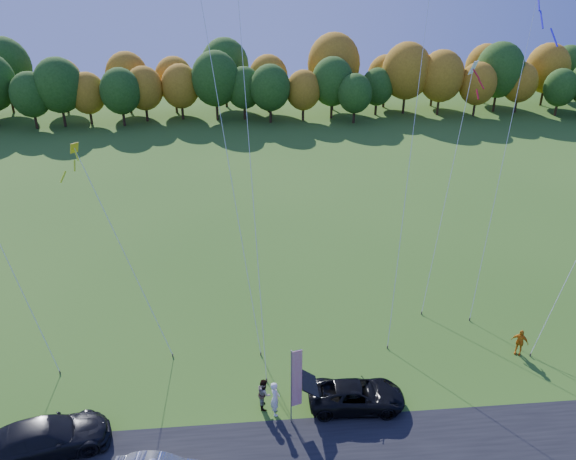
{
  "coord_description": "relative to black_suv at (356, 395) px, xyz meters",
  "views": [
    {
      "loc": [
        -2.5,
        -21.7,
        20.57
      ],
      "look_at": [
        0.0,
        6.0,
        7.0
      ],
      "focal_mm": 35.0,
      "sensor_mm": 36.0,
      "label": 1
    }
  ],
  "objects": [
    {
      "name": "kite_diamond_blue_low",
      "position": [
        13.31,
        4.85,
        4.17
      ],
      "size": [
        5.66,
        4.24,
        10.08
      ],
      "color": "#4C3F33",
      "rests_on": "ground"
    },
    {
      "name": "kite_diamond_white",
      "position": [
        7.89,
        11.21,
        6.49
      ],
      "size": [
        4.91,
        7.87,
        14.95
      ],
      "color": "#4C3F33",
      "rests_on": "ground"
    },
    {
      "name": "black_suv",
      "position": [
        0.0,
        0.0,
        0.0
      ],
      "size": [
        4.98,
        2.51,
        1.35
      ],
      "primitive_type": "imported",
      "rotation": [
        0.0,
        0.0,
        1.51
      ],
      "color": "black",
      "rests_on": "ground"
    },
    {
      "name": "person_east",
      "position": [
        10.1,
        3.28,
        0.13
      ],
      "size": [
        1.0,
        0.88,
        1.62
      ],
      "primitive_type": "imported",
      "rotation": [
        0.0,
        0.0,
        -0.63
      ],
      "color": "orange",
      "rests_on": "ground"
    },
    {
      "name": "kite_parafoil_rainbow",
      "position": [
        10.92,
        10.51,
        8.81
      ],
      "size": [
        6.29,
        8.22,
        19.27
      ],
      "color": "#4C3F33",
      "rests_on": "ground"
    },
    {
      "name": "kite_parafoil_orange",
      "position": [
        5.25,
        11.17,
        12.13
      ],
      "size": [
        7.0,
        14.18,
        26.07
      ],
      "color": "#4C3F33",
      "rests_on": "ground"
    },
    {
      "name": "ground",
      "position": [
        -2.9,
        0.36,
        -0.68
      ],
      "size": [
        160.0,
        160.0,
        0.0
      ],
      "primitive_type": "plane",
      "color": "#2E5917"
    },
    {
      "name": "kite_delta_blue",
      "position": [
        -6.52,
        9.46,
        13.32
      ],
      "size": [
        5.29,
        11.06,
        28.86
      ],
      "color": "#4C3F33",
      "rests_on": "ground"
    },
    {
      "name": "kite_delta_red",
      "position": [
        -4.94,
        7.47,
        12.32
      ],
      "size": [
        2.97,
        10.89,
        25.3
      ],
      "color": "#4C3F33",
      "rests_on": "ground"
    },
    {
      "name": "kite_diamond_green",
      "position": [
        -17.48,
        5.7,
        3.7
      ],
      "size": [
        4.13,
        4.24,
        9.15
      ],
      "color": "#4C3F33",
      "rests_on": "ground"
    },
    {
      "name": "person_tailgate_b",
      "position": [
        -4.64,
        0.38,
        0.17
      ],
      "size": [
        0.68,
        0.86,
        1.69
      ],
      "primitive_type": "imported",
      "rotation": [
        0.0,
        0.0,
        1.63
      ],
      "color": "gray",
      "rests_on": "ground"
    },
    {
      "name": "tree_line",
      "position": [
        -2.9,
        55.36,
        -0.68
      ],
      "size": [
        116.0,
        12.0,
        10.0
      ],
      "primitive_type": null,
      "color": "#1E4711",
      "rests_on": "ground"
    },
    {
      "name": "person_tailgate_a",
      "position": [
        -4.12,
        -0.15,
        0.28
      ],
      "size": [
        0.5,
        0.72,
        1.92
      ],
      "primitive_type": "imported",
      "rotation": [
        0.0,
        0.0,
        1.63
      ],
      "color": "silver",
      "rests_on": "ground"
    },
    {
      "name": "feather_flag",
      "position": [
        -3.18,
        -0.73,
        1.99
      ],
      "size": [
        0.56,
        0.21,
        4.35
      ],
      "color": "#999999",
      "rests_on": "ground"
    },
    {
      "name": "dark_truck_a",
      "position": [
        -14.75,
        -1.61,
        0.16
      ],
      "size": [
        6.13,
        3.75,
        1.66
      ],
      "primitive_type": "imported",
      "rotation": [
        0.0,
        0.0,
        1.84
      ],
      "color": "black",
      "rests_on": "ground"
    },
    {
      "name": "kite_diamond_yellow",
      "position": [
        -12.1,
        7.15,
        4.96
      ],
      "size": [
        5.41,
        5.29,
        11.66
      ],
      "color": "#4C3F33",
      "rests_on": "ground"
    }
  ]
}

